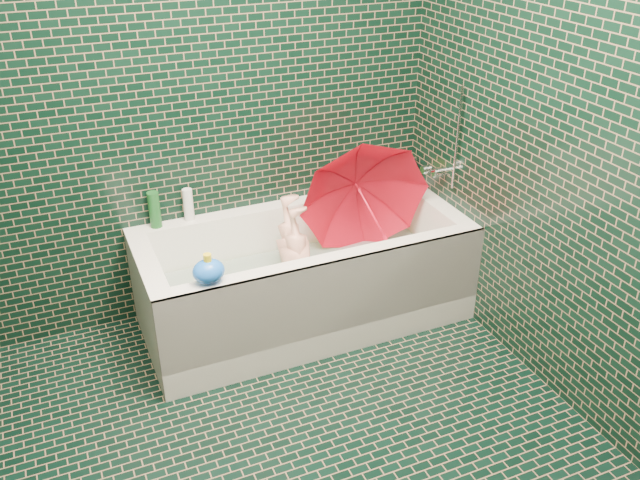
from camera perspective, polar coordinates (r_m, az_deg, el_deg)
name	(u,v)px	position (r m, az deg, el deg)	size (l,w,h in m)	color
floor	(298,477)	(2.91, -1.83, -19.29)	(2.80, 2.80, 0.00)	black
wall_back	(187,85)	(3.42, -11.17, 12.67)	(2.80, 2.80, 0.00)	black
wall_right	(607,140)	(2.85, 22.99, 7.73)	(2.80, 2.80, 0.00)	black
bathtub	(306,286)	(3.62, -1.22, -3.92)	(1.70, 0.75, 0.55)	white
bath_mat	(304,293)	(3.67, -1.32, -4.52)	(1.35, 0.47, 0.01)	green
water	(304,271)	(3.59, -1.35, -2.59)	(1.48, 0.53, 0.00)	silver
faucet	(444,165)	(3.72, 10.37, 6.24)	(0.18, 0.19, 0.55)	silver
child	(300,273)	(3.55, -1.68, -2.83)	(0.30, 0.20, 0.82)	#EAA692
umbrella	(371,212)	(3.56, 4.33, 2.37)	(0.68, 0.68, 0.60)	red
soap_bottle_a	(394,184)	(3.99, 6.23, 4.67)	(0.10, 0.10, 0.25)	white
soap_bottle_b	(410,182)	(4.04, 7.57, 4.86)	(0.08, 0.08, 0.18)	#401C69
soap_bottle_c	(382,187)	(3.96, 5.25, 4.50)	(0.12, 0.12, 0.15)	#164D1F
bottle_right_tall	(370,168)	(3.91, 4.24, 6.08)	(0.06, 0.06, 0.24)	#164D1F
bottle_right_pump	(411,170)	(4.00, 7.69, 5.87)	(0.05, 0.05, 0.16)	silver
bottle_left_tall	(155,210)	(3.55, -13.76, 2.49)	(0.06, 0.06, 0.19)	#164D1F
bottle_left_short	(188,205)	(3.59, -11.03, 2.94)	(0.05, 0.05, 0.17)	white
rubber_duck	(389,176)	(3.99, 5.80, 5.38)	(0.13, 0.08, 0.11)	yellow
bath_toy	(209,271)	(3.02, -9.36, -2.58)	(0.17, 0.15, 0.14)	blue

